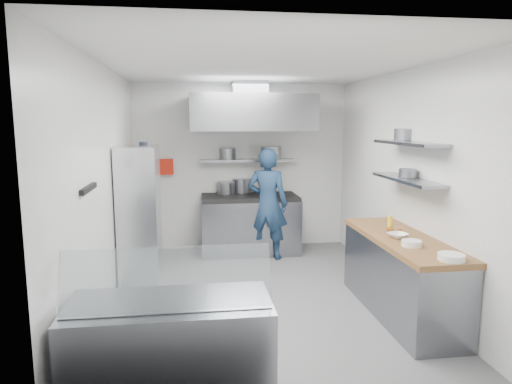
{
  "coord_description": "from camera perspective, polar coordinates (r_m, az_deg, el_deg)",
  "views": [
    {
      "loc": [
        -0.8,
        -5.26,
        2.17
      ],
      "look_at": [
        0.0,
        0.6,
        1.25
      ],
      "focal_mm": 32.0,
      "sensor_mm": 36.0,
      "label": 1
    }
  ],
  "objects": [
    {
      "name": "floor",
      "position": [
        5.74,
        0.83,
        -13.36
      ],
      "size": [
        5.0,
        5.0,
        0.0
      ],
      "primitive_type": "plane",
      "color": "#525254",
      "rests_on": "ground"
    },
    {
      "name": "ceiling",
      "position": [
        5.35,
        0.9,
        15.61
      ],
      "size": [
        5.0,
        5.0,
        0.0
      ],
      "primitive_type": "plane",
      "rotation": [
        3.14,
        0.0,
        0.0
      ],
      "color": "silver",
      "rests_on": "wall_back"
    },
    {
      "name": "wall_back",
      "position": [
        7.83,
        -1.88,
        3.2
      ],
      "size": [
        3.6,
        2.8,
        0.02
      ],
      "primitive_type": "cube",
      "rotation": [
        1.57,
        0.0,
        0.0
      ],
      "color": "white",
      "rests_on": "floor"
    },
    {
      "name": "wall_front",
      "position": [
        2.97,
        8.17,
        -6.24
      ],
      "size": [
        3.6,
        2.8,
        0.02
      ],
      "primitive_type": "cube",
      "rotation": [
        -1.57,
        0.0,
        0.0
      ],
      "color": "white",
      "rests_on": "floor"
    },
    {
      "name": "wall_left",
      "position": [
        5.4,
        -18.36,
        0.21
      ],
      "size": [
        2.8,
        5.0,
        0.02
      ],
      "primitive_type": "cube",
      "rotation": [
        1.57,
        0.0,
        1.57
      ],
      "color": "white",
      "rests_on": "floor"
    },
    {
      "name": "wall_right",
      "position": [
        5.91,
        18.38,
        0.91
      ],
      "size": [
        2.8,
        5.0,
        0.02
      ],
      "primitive_type": "cube",
      "rotation": [
        1.57,
        0.0,
        -1.57
      ],
      "color": "white",
      "rests_on": "floor"
    },
    {
      "name": "gas_range",
      "position": [
        7.61,
        -0.78,
        -4.23
      ],
      "size": [
        1.6,
        0.8,
        0.9
      ],
      "primitive_type": "cube",
      "color": "gray",
      "rests_on": "floor"
    },
    {
      "name": "cooktop",
      "position": [
        7.51,
        -0.79,
        -0.66
      ],
      "size": [
        1.57,
        0.78,
        0.06
      ],
      "primitive_type": "cube",
      "color": "black",
      "rests_on": "gas_range"
    },
    {
      "name": "stock_pot_left",
      "position": [
        7.7,
        -3.77,
        0.54
      ],
      "size": [
        0.31,
        0.31,
        0.2
      ],
      "primitive_type": "cylinder",
      "color": "slate",
      "rests_on": "cooktop"
    },
    {
      "name": "stock_pot_mid",
      "position": [
        7.82,
        -1.77,
        0.82
      ],
      "size": [
        0.33,
        0.33,
        0.24
      ],
      "primitive_type": "cylinder",
      "color": "slate",
      "rests_on": "cooktop"
    },
    {
      "name": "over_range_shelf",
      "position": [
        7.68,
        -1.02,
        3.98
      ],
      "size": [
        1.6,
        0.3,
        0.04
      ],
      "primitive_type": "cube",
      "color": "gray",
      "rests_on": "wall_back"
    },
    {
      "name": "shelf_pot_a",
      "position": [
        7.72,
        -3.56,
        4.81
      ],
      "size": [
        0.27,
        0.27,
        0.18
      ],
      "primitive_type": "cylinder",
      "color": "slate",
      "rests_on": "over_range_shelf"
    },
    {
      "name": "shelf_pot_b",
      "position": [
        7.55,
        1.92,
        4.89
      ],
      "size": [
        0.34,
        0.34,
        0.22
      ],
      "primitive_type": "cylinder",
      "color": "slate",
      "rests_on": "over_range_shelf"
    },
    {
      "name": "extractor_hood",
      "position": [
        7.24,
        -0.64,
        9.87
      ],
      "size": [
        1.9,
        1.15,
        0.55
      ],
      "primitive_type": "cube",
      "color": "gray",
      "rests_on": "wall_back"
    },
    {
      "name": "hood_duct",
      "position": [
        7.48,
        -0.87,
        12.75
      ],
      "size": [
        0.55,
        0.55,
        0.24
      ],
      "primitive_type": "cube",
      "color": "slate",
      "rests_on": "extractor_hood"
    },
    {
      "name": "red_firebox",
      "position": [
        7.74,
        -11.09,
        3.12
      ],
      "size": [
        0.22,
        0.1,
        0.26
      ],
      "primitive_type": "cube",
      "color": "red",
      "rests_on": "wall_back"
    },
    {
      "name": "chef",
      "position": [
        7.19,
        1.45,
        -1.46
      ],
      "size": [
        0.76,
        0.63,
        1.77
      ],
      "primitive_type": "imported",
      "rotation": [
        0.0,
        0.0,
        2.75
      ],
      "color": "#1A314E",
      "rests_on": "floor"
    },
    {
      "name": "wire_rack",
      "position": [
        6.3,
        -14.29,
        -2.82
      ],
      "size": [
        0.5,
        0.9,
        1.85
      ],
      "primitive_type": "cube",
      "color": "silver",
      "rests_on": "floor"
    },
    {
      "name": "rack_bin_a",
      "position": [
        6.53,
        -14.04,
        -3.52
      ],
      "size": [
        0.16,
        0.2,
        0.18
      ],
      "primitive_type": "cube",
      "color": "white",
      "rests_on": "wire_rack"
    },
    {
      "name": "rack_bin_b",
      "position": [
        6.72,
        -13.95,
        1.15
      ],
      "size": [
        0.13,
        0.16,
        0.14
      ],
      "primitive_type": "cube",
      "color": "yellow",
      "rests_on": "wire_rack"
    },
    {
      "name": "rack_jar",
      "position": [
        6.43,
        -13.9,
        5.29
      ],
      "size": [
        0.11,
        0.11,
        0.18
      ],
      "primitive_type": "cylinder",
      "color": "black",
      "rests_on": "wire_rack"
    },
    {
      "name": "knife_strip",
      "position": [
        4.51,
        -20.2,
        0.4
      ],
      "size": [
        0.04,
        0.55,
        0.05
      ],
      "primitive_type": "cube",
      "color": "black",
      "rests_on": "wall_left"
    },
    {
      "name": "prep_counter_base",
      "position": [
        5.47,
        17.61,
        -10.23
      ],
      "size": [
        0.62,
        2.0,
        0.84
      ],
      "primitive_type": "cube",
      "color": "gray",
      "rests_on": "floor"
    },
    {
      "name": "prep_counter_top",
      "position": [
        5.34,
        17.84,
        -5.66
      ],
      "size": [
        0.65,
        2.04,
        0.06
      ],
      "primitive_type": "cube",
      "color": "brown",
      "rests_on": "prep_counter_base"
    },
    {
      "name": "plate_stack_a",
      "position": [
        4.61,
        23.23,
        -7.49
      ],
      "size": [
        0.24,
        0.24,
        0.06
      ],
      "primitive_type": "cylinder",
      "color": "white",
      "rests_on": "prep_counter_top"
    },
    {
      "name": "plate_stack_b",
      "position": [
        4.97,
        18.88,
        -6.08
      ],
      "size": [
        0.2,
        0.2,
        0.06
      ],
      "primitive_type": "cylinder",
      "color": "white",
      "rests_on": "prep_counter_top"
    },
    {
      "name": "copper_pan",
      "position": [
        5.48,
        16.87,
        -4.61
      ],
      "size": [
        0.16,
        0.16,
        0.06
      ],
      "primitive_type": "cylinder",
      "color": "#C37237",
      "rests_on": "prep_counter_top"
    },
    {
      "name": "squeeze_bottle",
      "position": [
        5.55,
        16.41,
        -3.8
      ],
      "size": [
        0.05,
        0.05,
        0.18
      ],
      "primitive_type": "cylinder",
      "color": "yellow",
      "rests_on": "prep_counter_top"
    },
    {
      "name": "mixing_bowl",
      "position": [
        5.27,
        17.31,
        -5.2
      ],
      "size": [
        0.27,
        0.27,
        0.05
      ],
      "primitive_type": "imported",
      "rotation": [
        0.0,
        0.0,
        0.35
      ],
      "color": "white",
      "rests_on": "prep_counter_top"
    },
    {
      "name": "wall_shelf_lower",
      "position": [
        5.56,
        18.31,
        1.49
      ],
      "size": [
        0.3,
        1.3,
        0.04
      ],
      "primitive_type": "cube",
      "color": "gray",
      "rests_on": "wall_right"
    },
    {
      "name": "wall_shelf_upper",
      "position": [
        5.53,
        18.52,
        5.81
      ],
      "size": [
        0.3,
        1.3,
        0.04
      ],
      "primitive_type": "cube",
      "color": "gray",
      "rests_on": "wall_right"
    },
    {
      "name": "shelf_pot_c",
      "position": [
        5.61,
        18.41,
        2.26
      ],
      "size": [
        0.2,
        0.2,
        0.1
      ],
      "primitive_type": "cylinder",
      "color": "slate",
      "rests_on": "wall_shelf_lower"
    },
    {
      "name": "shelf_pot_d",
      "position": [
        5.94,
        18.17,
        6.87
      ],
      "size": [
        0.27,
        0.27,
        0.14
      ],
      "primitive_type": "cylinder",
      "color": "slate",
      "rests_on": "wall_shelf_upper"
    },
    {
      "name": "display_case",
      "position": [
        3.7,
        -10.56,
        -19.45
      ],
      "size": [
        1.5,
        0.7,
        0.85
      ],
      "primitive_type": "cube",
      "color": "gray",
      "rests_on": "floor"
    },
    {
      "name": "display_glass",
      "position": [
        3.33,
        -10.98,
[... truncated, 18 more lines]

